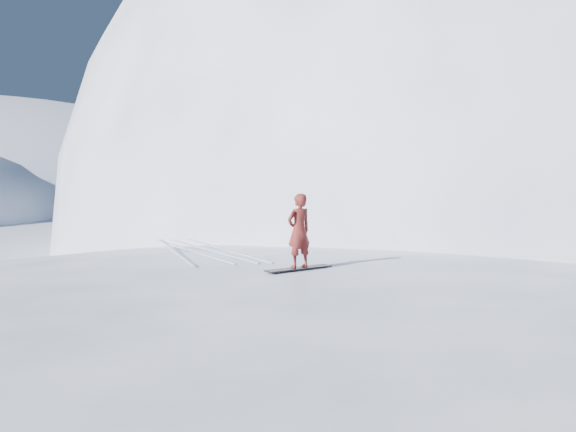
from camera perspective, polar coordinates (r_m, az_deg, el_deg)
name	(u,v)px	position (r m, az deg, el deg)	size (l,w,h in m)	color
ground	(321,401)	(13.22, 2.92, -16.07)	(400.00, 400.00, 0.00)	white
near_ridge	(324,355)	(16.23, 3.24, -12.27)	(36.00, 28.00, 4.80)	white
summit_peak	(522,240)	(45.96, 20.05, -2.02)	(60.00, 56.00, 56.00)	white
peak_shoulder	(391,257)	(34.97, 9.14, -3.61)	(28.00, 24.00, 18.00)	white
wind_bumps	(270,371)	(15.03, -1.58, -13.59)	(16.00, 14.40, 1.00)	white
snowboard	(299,268)	(14.13, 0.98, -4.66)	(1.65, 0.31, 0.03)	black
snowboarder	(299,231)	(14.03, 0.98, -1.32)	(0.59, 0.39, 1.63)	maroon
board_tracks	(200,250)	(17.64, -7.85, -2.98)	(2.48, 5.99, 0.04)	silver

